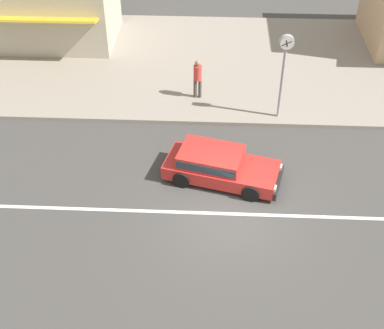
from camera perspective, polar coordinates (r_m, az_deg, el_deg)
ground_plane at (r=17.43m, az=3.92°, el=-5.27°), size 160.00×160.00×0.00m
lane_centre_stripe at (r=17.42m, az=3.92°, el=-5.26°), size 50.40×0.14×0.01m
kerb_strip at (r=25.50m, az=3.79°, el=10.74°), size 68.00×10.00×0.15m
hatchback_red_3 at (r=18.36m, az=2.77°, el=-0.01°), size 4.25×2.54×1.10m
street_clock at (r=20.52m, az=9.85°, el=11.02°), size 0.57×0.22×3.50m
pedestrian_by_shop at (r=22.23m, az=0.60°, el=9.40°), size 0.34×0.34×1.70m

